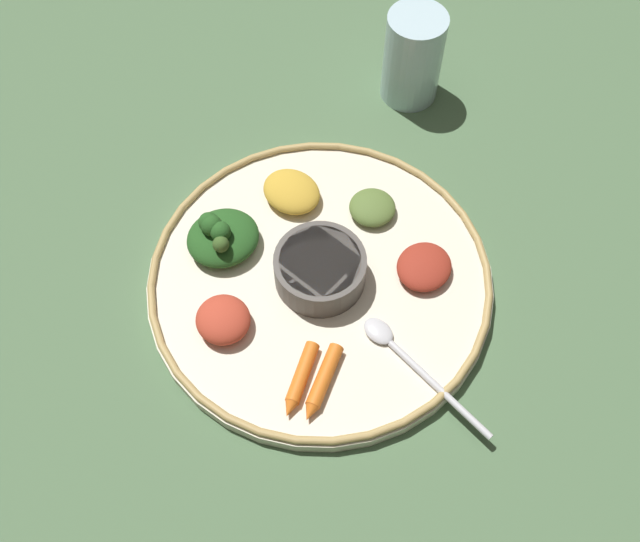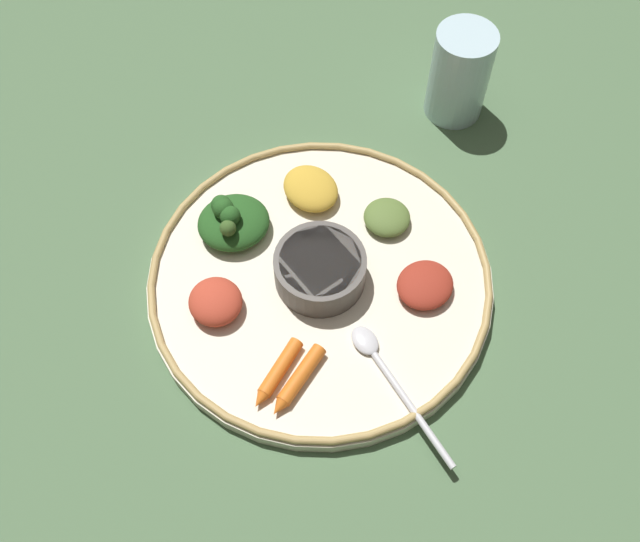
# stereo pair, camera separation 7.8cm
# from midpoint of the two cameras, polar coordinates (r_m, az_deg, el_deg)

# --- Properties ---
(ground_plane) EXTENTS (2.40, 2.40, 0.00)m
(ground_plane) POSITION_cam_midpoint_polar(r_m,az_deg,el_deg) (0.80, -2.76, -1.35)
(ground_plane) COLOR #4C6B47
(platter) EXTENTS (0.37, 0.37, 0.02)m
(platter) POSITION_cam_midpoint_polar(r_m,az_deg,el_deg) (0.80, -2.78, -1.07)
(platter) COLOR beige
(platter) RESTS_ON ground_plane
(platter_rim) EXTENTS (0.36, 0.36, 0.01)m
(platter_rim) POSITION_cam_midpoint_polar(r_m,az_deg,el_deg) (0.79, -2.81, -0.68)
(platter_rim) COLOR tan
(platter_rim) RESTS_ON platter
(center_bowl) EXTENTS (0.10, 0.10, 0.04)m
(center_bowl) POSITION_cam_midpoint_polar(r_m,az_deg,el_deg) (0.77, -2.87, -0.04)
(center_bowl) COLOR #4C4742
(center_bowl) RESTS_ON platter
(spoon) EXTENTS (0.16, 0.06, 0.01)m
(spoon) POSITION_cam_midpoint_polar(r_m,az_deg,el_deg) (0.74, 3.65, -6.89)
(spoon) COLOR silver
(spoon) RESTS_ON platter
(greens_pile) EXTENTS (0.08, 0.08, 0.05)m
(greens_pile) POSITION_cam_midpoint_polar(r_m,az_deg,el_deg) (0.81, -10.29, 2.40)
(greens_pile) COLOR #23511E
(greens_pile) RESTS_ON platter
(carrot_near_spoon) EXTENTS (0.07, 0.07, 0.01)m
(carrot_near_spoon) POSITION_cam_midpoint_polar(r_m,az_deg,el_deg) (0.73, -4.56, -8.47)
(carrot_near_spoon) COLOR orange
(carrot_near_spoon) RESTS_ON platter
(carrot_outer) EXTENTS (0.07, 0.07, 0.02)m
(carrot_outer) POSITION_cam_midpoint_polar(r_m,az_deg,el_deg) (0.73, -2.87, -8.71)
(carrot_outer) COLOR orange
(carrot_outer) RESTS_ON platter
(mound_berbere_red) EXTENTS (0.07, 0.06, 0.03)m
(mound_berbere_red) POSITION_cam_midpoint_polar(r_m,az_deg,el_deg) (0.76, -10.32, -3.94)
(mound_berbere_red) COLOR #B73D28
(mound_berbere_red) RESTS_ON platter
(mound_lentil_yellow) EXTENTS (0.08, 0.08, 0.02)m
(mound_lentil_yellow) POSITION_cam_midpoint_polar(r_m,az_deg,el_deg) (0.84, -4.85, 5.85)
(mound_lentil_yellow) COLOR gold
(mound_lentil_yellow) RESTS_ON platter
(mound_collards) EXTENTS (0.07, 0.07, 0.02)m
(mound_collards) POSITION_cam_midpoint_polar(r_m,az_deg,el_deg) (0.82, 1.35, 4.66)
(mound_collards) COLOR #567033
(mound_collards) RESTS_ON platter
(mound_beet) EXTENTS (0.08, 0.08, 0.02)m
(mound_beet) POSITION_cam_midpoint_polar(r_m,az_deg,el_deg) (0.79, 5.19, 0.08)
(mound_beet) COLOR maroon
(mound_beet) RESTS_ON platter
(drinking_glass) EXTENTS (0.07, 0.07, 0.12)m
(drinking_glass) POSITION_cam_midpoint_polar(r_m,az_deg,el_deg) (0.93, 4.64, 15.46)
(drinking_glass) COLOR silver
(drinking_glass) RESTS_ON ground_plane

